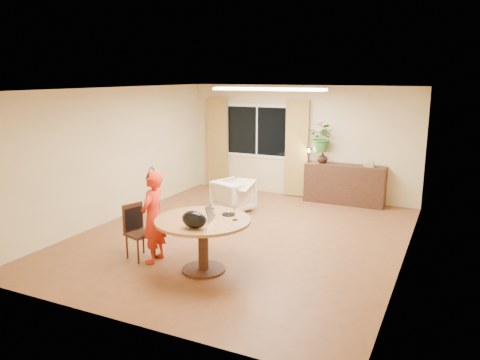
# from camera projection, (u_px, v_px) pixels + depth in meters

# --- Properties ---
(floor) EXTENTS (6.50, 6.50, 0.00)m
(floor) POSITION_uv_depth(u_px,v_px,m) (241.00, 237.00, 8.36)
(floor) COLOR brown
(floor) RESTS_ON ground
(ceiling) EXTENTS (6.50, 6.50, 0.00)m
(ceiling) POSITION_uv_depth(u_px,v_px,m) (241.00, 89.00, 7.78)
(ceiling) COLOR white
(ceiling) RESTS_ON wall_back
(wall_back) EXTENTS (5.50, 0.00, 5.50)m
(wall_back) POSITION_uv_depth(u_px,v_px,m) (300.00, 142.00, 10.93)
(wall_back) COLOR tan
(wall_back) RESTS_ON floor
(wall_left) EXTENTS (0.00, 6.50, 6.50)m
(wall_left) POSITION_uv_depth(u_px,v_px,m) (115.00, 154.00, 9.22)
(wall_left) COLOR tan
(wall_left) RESTS_ON floor
(wall_right) EXTENTS (0.00, 6.50, 6.50)m
(wall_right) POSITION_uv_depth(u_px,v_px,m) (409.00, 181.00, 6.92)
(wall_right) COLOR tan
(wall_right) RESTS_ON floor
(window) EXTENTS (1.70, 0.03, 1.30)m
(window) POSITION_uv_depth(u_px,v_px,m) (257.00, 131.00, 11.33)
(window) COLOR white
(window) RESTS_ON wall_back
(curtain_left) EXTENTS (0.55, 0.08, 2.25)m
(curtain_left) POSITION_uv_depth(u_px,v_px,m) (217.00, 143.00, 11.78)
(curtain_left) COLOR olive
(curtain_left) RESTS_ON wall_back
(curtain_right) EXTENTS (0.55, 0.08, 2.25)m
(curtain_right) POSITION_uv_depth(u_px,v_px,m) (297.00, 149.00, 10.90)
(curtain_right) COLOR olive
(curtain_right) RESTS_ON wall_back
(ceiling_panel) EXTENTS (2.20, 0.35, 0.05)m
(ceiling_panel) POSITION_uv_depth(u_px,v_px,m) (268.00, 89.00, 8.85)
(ceiling_panel) COLOR white
(ceiling_panel) RESTS_ON ceiling
(dining_table) EXTENTS (1.40, 1.40, 0.80)m
(dining_table) POSITION_uv_depth(u_px,v_px,m) (203.00, 230.00, 6.79)
(dining_table) COLOR brown
(dining_table) RESTS_ON floor
(dining_chair) EXTENTS (0.51, 0.49, 0.86)m
(dining_chair) POSITION_uv_depth(u_px,v_px,m) (140.00, 232.00, 7.29)
(dining_chair) COLOR black
(dining_chair) RESTS_ON floor
(child) EXTENTS (0.55, 0.39, 1.42)m
(child) POSITION_uv_depth(u_px,v_px,m) (153.00, 217.00, 7.13)
(child) COLOR red
(child) RESTS_ON floor
(laptop) EXTENTS (0.40, 0.31, 0.24)m
(laptop) POSITION_uv_depth(u_px,v_px,m) (199.00, 212.00, 6.70)
(laptop) COLOR #B7B7BC
(laptop) RESTS_ON dining_table
(tumbler) EXTENTS (0.08, 0.08, 0.11)m
(tumbler) POSITION_uv_depth(u_px,v_px,m) (213.00, 212.00, 6.92)
(tumbler) COLOR white
(tumbler) RESTS_ON dining_table
(wine_glass) EXTENTS (0.09, 0.09, 0.22)m
(wine_glass) POSITION_uv_depth(u_px,v_px,m) (235.00, 213.00, 6.68)
(wine_glass) COLOR white
(wine_glass) RESTS_ON dining_table
(pot_lid) EXTENTS (0.24, 0.24, 0.03)m
(pot_lid) POSITION_uv_depth(u_px,v_px,m) (229.00, 214.00, 6.95)
(pot_lid) COLOR white
(pot_lid) RESTS_ON dining_table
(handbag) EXTENTS (0.40, 0.28, 0.24)m
(handbag) POSITION_uv_depth(u_px,v_px,m) (194.00, 220.00, 6.33)
(handbag) COLOR black
(handbag) RESTS_ON dining_table
(armchair) EXTENTS (0.93, 0.94, 0.67)m
(armchair) POSITION_uv_depth(u_px,v_px,m) (234.00, 196.00, 9.87)
(armchair) COLOR #BFAD98
(armchair) RESTS_ON floor
(throw) EXTENTS (0.46, 0.56, 0.03)m
(throw) POSITION_uv_depth(u_px,v_px,m) (242.00, 181.00, 9.63)
(throw) COLOR beige
(throw) RESTS_ON armchair
(sideboard) EXTENTS (1.77, 0.43, 0.88)m
(sideboard) POSITION_uv_depth(u_px,v_px,m) (344.00, 184.00, 10.44)
(sideboard) COLOR black
(sideboard) RESTS_ON floor
(vase) EXTENTS (0.27, 0.27, 0.25)m
(vase) POSITION_uv_depth(u_px,v_px,m) (323.00, 158.00, 10.53)
(vase) COLOR black
(vase) RESTS_ON sideboard
(bouquet) EXTENTS (0.67, 0.61, 0.66)m
(bouquet) POSITION_uv_depth(u_px,v_px,m) (322.00, 138.00, 10.44)
(bouquet) COLOR #296E2B
(bouquet) RESTS_ON vase
(book_stack) EXTENTS (0.23, 0.19, 0.09)m
(book_stack) POSITION_uv_depth(u_px,v_px,m) (369.00, 165.00, 10.11)
(book_stack) COLOR #94734B
(book_stack) RESTS_ON sideboard
(desk_lamp) EXTENTS (0.18, 0.18, 0.35)m
(desk_lamp) POSITION_uv_depth(u_px,v_px,m) (309.00, 155.00, 10.60)
(desk_lamp) COLOR black
(desk_lamp) RESTS_ON sideboard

